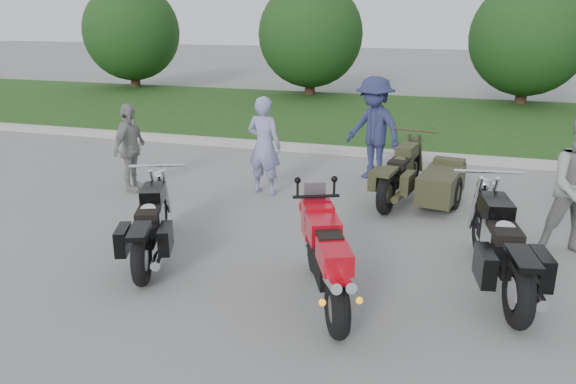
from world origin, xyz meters
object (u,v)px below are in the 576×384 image
(sportbike_red, at_px, (326,256))
(cruiser_left, at_px, (151,227))
(cruiser_right, at_px, (502,250))
(cruiser_sidecar, at_px, (424,180))
(person_back, at_px, (130,148))
(person_stripe, at_px, (264,146))
(person_denim, at_px, (374,129))

(sportbike_red, distance_m, cruiser_left, 2.44)
(sportbike_red, xyz_separation_m, cruiser_right, (1.84, 0.87, -0.07))
(cruiser_right, xyz_separation_m, cruiser_sidecar, (-1.04, 2.76, -0.08))
(sportbike_red, height_order, person_back, person_back)
(cruiser_right, relative_size, person_stripe, 1.46)
(person_stripe, distance_m, person_back, 2.35)
(person_back, bearing_deg, sportbike_red, -126.19)
(cruiser_right, xyz_separation_m, person_back, (-6.00, 2.05, 0.28))
(person_back, bearing_deg, cruiser_left, -145.19)
(person_stripe, relative_size, person_back, 1.10)
(cruiser_right, bearing_deg, sportbike_red, -164.46)
(person_stripe, bearing_deg, sportbike_red, 128.26)
(sportbike_red, xyz_separation_m, cruiser_sidecar, (0.80, 3.63, -0.15))
(cruiser_right, height_order, person_back, person_back)
(cruiser_right, bearing_deg, person_back, 151.35)
(sportbike_red, xyz_separation_m, person_back, (-4.17, 2.92, 0.21))
(person_stripe, bearing_deg, cruiser_left, 90.11)
(cruiser_left, relative_size, person_stripe, 1.25)
(cruiser_right, relative_size, person_denim, 1.30)
(person_denim, bearing_deg, cruiser_right, -30.09)
(cruiser_left, xyz_separation_m, cruiser_right, (4.23, 0.40, 0.05))
(person_back, bearing_deg, cruiser_right, -110.00)
(cruiser_sidecar, relative_size, person_stripe, 1.34)
(person_denim, bearing_deg, cruiser_left, -83.53)
(sportbike_red, relative_size, person_back, 1.24)
(sportbike_red, bearing_deg, person_stripe, 95.59)
(sportbike_red, relative_size, cruiser_right, 0.77)
(person_stripe, bearing_deg, cruiser_sidecar, -166.65)
(cruiser_right, xyz_separation_m, person_stripe, (-3.72, 2.59, 0.36))
(cruiser_sidecar, xyz_separation_m, person_back, (-4.97, -0.71, 0.36))
(cruiser_right, distance_m, person_stripe, 4.55)
(person_stripe, xyz_separation_m, person_denim, (1.66, 1.41, 0.11))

